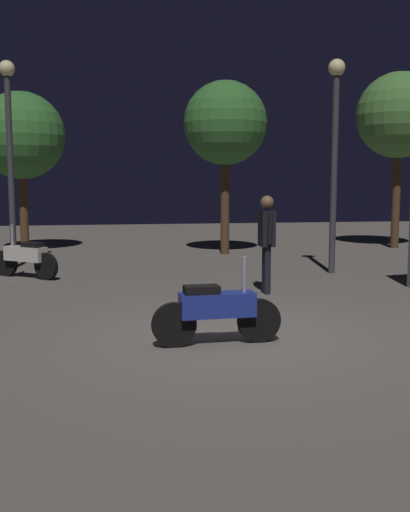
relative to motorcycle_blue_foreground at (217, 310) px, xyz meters
name	(u,v)px	position (x,y,z in m)	size (l,w,h in m)	color
ground_plane	(234,336)	(0.29, 0.35, -0.44)	(40.00, 40.00, 0.00)	#605951
motorcycle_blue_foreground	(217,310)	(0.00, 0.00, 0.00)	(1.66, 0.36, 1.11)	black
motorcycle_white_parked_left	(26,257)	(-3.05, 5.76, 0.00)	(1.40, 1.07, 1.11)	black
person_rider_beside	(267,235)	(1.48, 3.30, 0.63)	(0.24, 0.67, 1.77)	black
streetlamp_near	(335,137)	(3.50, 5.42, 2.50)	(0.36, 0.36, 4.57)	#38383D
streetlamp_far	(9,137)	(-3.52, 7.36, 2.57)	(0.36, 0.36, 4.70)	#38383D
tree_left_bg	(21,136)	(-3.67, 10.51, 2.78)	(2.41, 2.41, 4.44)	#4C331E
tree_center_bg	(225,124)	(1.82, 9.17, 3.07)	(2.24, 2.24, 4.66)	#4C331E
tree_right_bg	(399,116)	(7.08, 9.84, 3.41)	(2.48, 2.48, 5.12)	#4C331E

